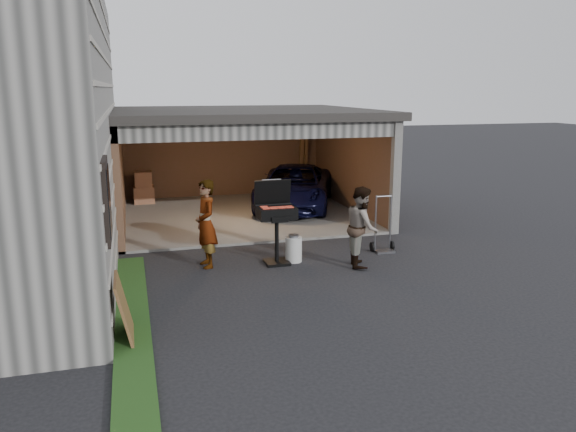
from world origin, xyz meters
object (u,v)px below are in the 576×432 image
man (362,227)px  plywood_panel (124,309)px  minivan (294,189)px  woman (206,224)px  bbq_grill (276,215)px  hand_truck (383,241)px  propane_tank (294,249)px

man → plywood_panel: bearing=131.8°
minivan → plywood_panel: 9.06m
woman → minivan: bearing=136.9°
bbq_grill → hand_truck: (2.43, 0.18, -0.75)m
minivan → propane_tank: minivan is taller
man → propane_tank: size_ratio=3.12×
hand_truck → man: bearing=-134.9°
propane_tank → hand_truck: hand_truck is taller
man → bbq_grill: (-1.58, 0.60, 0.19)m
propane_tank → plywood_panel: plywood_panel is taller
man → propane_tank: 1.46m
minivan → bbq_grill: size_ratio=2.62×
bbq_grill → propane_tank: bearing=1.6°
woman → plywood_panel: (-1.55, -3.02, -0.41)m
bbq_grill → plywood_panel: (-2.92, -2.87, -0.53)m
propane_tank → hand_truck: size_ratio=0.41×
propane_tank → hand_truck: bearing=4.6°
minivan → man: 5.47m
bbq_grill → hand_truck: bbq_grill is taller
plywood_panel → hand_truck: (5.34, 3.04, -0.22)m
woman → hand_truck: bearing=81.3°
minivan → propane_tank: size_ratio=8.52×
hand_truck → woman: bearing=-177.2°
man → bbq_grill: bearing=84.2°
woman → bbq_grill: woman is taller
man → propane_tank: bearing=78.3°
man → plywood_panel: 5.04m
man → propane_tank: man is taller
bbq_grill → plywood_panel: 4.12m
woman → propane_tank: 1.85m
woman → bbq_grill: 1.38m
bbq_grill → plywood_panel: bearing=-135.5°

